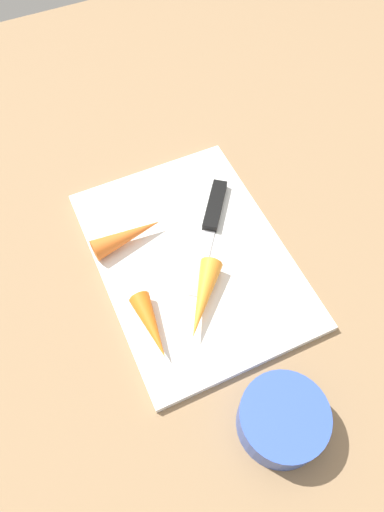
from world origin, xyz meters
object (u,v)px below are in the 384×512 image
Objects in this scene: carrot_medium at (128,236)px; carrot_shortest at (152,326)px; cutting_board at (192,258)px; small_bowl at (279,421)px; knife at (213,212)px; carrot_longest at (203,299)px.

carrot_shortest is at bearing -103.28° from carrot_medium.
cutting_board is 0.25m from small_bowl.
knife is at bearing 131.92° from carrot_shortest.
carrot_longest is (-0.13, 0.08, 0.01)m from knife.
cutting_board is 3.16× the size of carrot_longest.
carrot_longest is 1.09× the size of small_bowl.
knife is 1.51× the size of carrot_longest.
carrot_shortest is (-0.08, 0.10, 0.02)m from cutting_board.
cutting_board is 2.09× the size of knife.
knife is 1.64× the size of small_bowl.
small_bowl is (-0.31, -0.07, -0.00)m from carrot_medium.
carrot_medium is at bearing 171.99° from carrot_shortest.
carrot_longest reaches higher than cutting_board.
carrot_medium is at bearing 12.36° from small_bowl.
carrot_medium reaches higher than cutting_board.
carrot_longest is 1.07× the size of carrot_medium.
carrot_medium is at bearing -120.11° from carrot_longest.
knife is (0.05, -0.06, 0.01)m from cutting_board.
carrot_medium is 0.32m from small_bowl.
knife is 0.15m from carrot_longest.
knife is 1.61× the size of carrot_medium.
small_bowl is (-0.18, -0.01, -0.00)m from carrot_longest.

